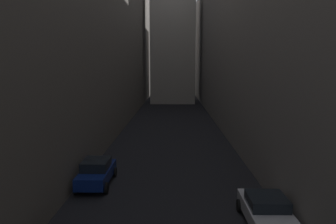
# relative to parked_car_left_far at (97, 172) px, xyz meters

# --- Properties ---
(ground_plane) EXTENTS (264.00, 264.00, 0.00)m
(ground_plane) POSITION_rel_parked_car_left_far_xyz_m (4.40, 21.45, -0.80)
(ground_plane) COLOR black
(building_block_left) EXTENTS (14.59, 108.00, 25.86)m
(building_block_left) POSITION_rel_parked_car_left_far_xyz_m (-8.39, 23.45, 12.13)
(building_block_left) COLOR #60594F
(building_block_left) RESTS_ON ground
(building_block_right) EXTENTS (12.34, 108.00, 22.11)m
(building_block_right) POSITION_rel_parked_car_left_far_xyz_m (16.07, 23.45, 10.26)
(building_block_right) COLOR slate
(building_block_right) RESTS_ON ground
(parked_car_left_far) EXTENTS (1.87, 4.07, 1.57)m
(parked_car_left_far) POSITION_rel_parked_car_left_far_xyz_m (0.00, 0.00, 0.00)
(parked_car_left_far) COLOR navy
(parked_car_left_far) RESTS_ON ground
(parked_car_right_far) EXTENTS (2.02, 4.10, 1.42)m
(parked_car_right_far) POSITION_rel_parked_car_left_far_xyz_m (8.80, -4.94, -0.07)
(parked_car_right_far) COLOR #B7B7BC
(parked_car_right_far) RESTS_ON ground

